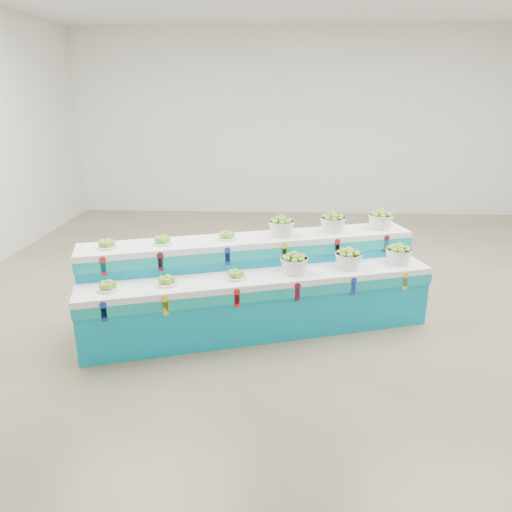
# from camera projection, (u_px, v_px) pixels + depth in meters

# --- Properties ---
(ground) EXTENTS (10.00, 10.00, 0.00)m
(ground) POSITION_uv_depth(u_px,v_px,m) (309.00, 300.00, 6.36)
(ground) COLOR #6D604B
(ground) RESTS_ON ground
(back_wall) EXTENTS (10.00, 0.00, 10.00)m
(back_wall) POSITION_uv_depth(u_px,v_px,m) (299.00, 124.00, 10.43)
(back_wall) COLOR silver
(back_wall) RESTS_ON ground
(display_stand) EXTENTS (4.12, 2.14, 1.02)m
(display_stand) POSITION_uv_depth(u_px,v_px,m) (256.00, 285.00, 5.54)
(display_stand) COLOR #0892B6
(display_stand) RESTS_ON ground
(plate_lower_left) EXTENTS (0.29, 0.29, 0.10)m
(plate_lower_left) POSITION_uv_depth(u_px,v_px,m) (107.00, 285.00, 4.85)
(plate_lower_left) COLOR white
(plate_lower_left) RESTS_ON display_stand
(plate_lower_mid) EXTENTS (0.29, 0.29, 0.10)m
(plate_lower_mid) POSITION_uv_depth(u_px,v_px,m) (166.00, 280.00, 4.99)
(plate_lower_mid) COLOR white
(plate_lower_mid) RESTS_ON display_stand
(plate_lower_right) EXTENTS (0.29, 0.29, 0.10)m
(plate_lower_right) POSITION_uv_depth(u_px,v_px,m) (235.00, 274.00, 5.16)
(plate_lower_right) COLOR white
(plate_lower_right) RESTS_ON display_stand
(basket_lower_left) EXTENTS (0.39, 0.39, 0.23)m
(basket_lower_left) POSITION_uv_depth(u_px,v_px,m) (294.00, 263.00, 5.29)
(basket_lower_left) COLOR silver
(basket_lower_left) RESTS_ON display_stand
(basket_lower_mid) EXTENTS (0.39, 0.39, 0.23)m
(basket_lower_mid) POSITION_uv_depth(u_px,v_px,m) (348.00, 259.00, 5.44)
(basket_lower_mid) COLOR silver
(basket_lower_mid) RESTS_ON display_stand
(basket_lower_right) EXTENTS (0.39, 0.39, 0.23)m
(basket_lower_right) POSITION_uv_depth(u_px,v_px,m) (399.00, 254.00, 5.59)
(basket_lower_right) COLOR silver
(basket_lower_right) RESTS_ON display_stand
(plate_upper_left) EXTENTS (0.29, 0.29, 0.10)m
(plate_upper_left) POSITION_uv_depth(u_px,v_px,m) (107.00, 243.00, 5.21)
(plate_upper_left) COLOR white
(plate_upper_left) RESTS_ON display_stand
(plate_upper_mid) EXTENTS (0.29, 0.29, 0.10)m
(plate_upper_mid) POSITION_uv_depth(u_px,v_px,m) (162.00, 240.00, 5.34)
(plate_upper_mid) COLOR white
(plate_upper_mid) RESTS_ON display_stand
(plate_upper_right) EXTENTS (0.29, 0.29, 0.10)m
(plate_upper_right) POSITION_uv_depth(u_px,v_px,m) (226.00, 235.00, 5.51)
(plate_upper_right) COLOR white
(plate_upper_right) RESTS_ON display_stand
(basket_upper_left) EXTENTS (0.39, 0.39, 0.23)m
(basket_upper_left) POSITION_uv_depth(u_px,v_px,m) (281.00, 226.00, 5.65)
(basket_upper_left) COLOR silver
(basket_upper_left) RESTS_ON display_stand
(basket_upper_mid) EXTENTS (0.39, 0.39, 0.23)m
(basket_upper_mid) POSITION_uv_depth(u_px,v_px,m) (333.00, 223.00, 5.80)
(basket_upper_mid) COLOR silver
(basket_upper_mid) RESTS_ON display_stand
(basket_upper_right) EXTENTS (0.39, 0.39, 0.23)m
(basket_upper_right) POSITION_uv_depth(u_px,v_px,m) (381.00, 219.00, 5.95)
(basket_upper_right) COLOR silver
(basket_upper_right) RESTS_ON display_stand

